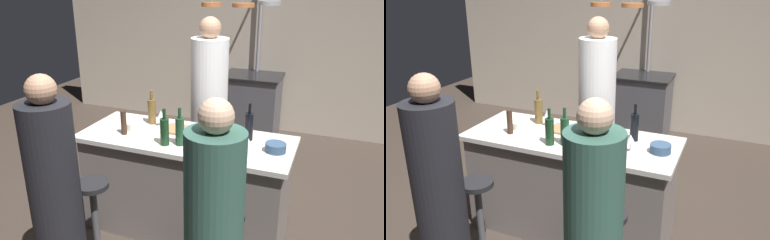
% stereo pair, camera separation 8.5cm
% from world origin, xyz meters
% --- Properties ---
extents(ground_plane, '(9.00, 9.00, 0.00)m').
position_xyz_m(ground_plane, '(0.00, 0.00, 0.00)').
color(ground_plane, '#382D26').
extents(back_wall, '(6.40, 0.16, 2.60)m').
position_xyz_m(back_wall, '(0.00, 2.85, 1.30)').
color(back_wall, '#BCAD99').
rests_on(back_wall, ground_plane).
extents(kitchen_island, '(1.80, 0.72, 0.90)m').
position_xyz_m(kitchen_island, '(0.00, 0.00, 0.45)').
color(kitchen_island, slate).
rests_on(kitchen_island, ground_plane).
extents(stove_range, '(0.80, 0.64, 0.89)m').
position_xyz_m(stove_range, '(0.00, 2.45, 0.45)').
color(stove_range, '#47474C').
rests_on(stove_range, ground_plane).
extents(chef, '(0.38, 0.38, 1.81)m').
position_xyz_m(chef, '(-0.09, 0.87, 0.84)').
color(chef, white).
rests_on(chef, ground_plane).
extents(bar_stool_left, '(0.28, 0.28, 0.68)m').
position_xyz_m(bar_stool_left, '(-0.52, -0.62, 0.38)').
color(bar_stool_left, '#4C4C51').
rests_on(bar_stool_left, ground_plane).
extents(guest_left, '(0.34, 0.34, 1.61)m').
position_xyz_m(guest_left, '(-0.54, -0.99, 0.75)').
color(guest_left, black).
rests_on(guest_left, ground_plane).
extents(overhead_pot_rack, '(0.89, 1.37, 2.17)m').
position_xyz_m(overhead_pot_rack, '(0.03, 1.94, 1.68)').
color(overhead_pot_rack, gray).
rests_on(overhead_pot_rack, ground_plane).
extents(cutting_board, '(0.32, 0.22, 0.02)m').
position_xyz_m(cutting_board, '(-0.08, 0.11, 0.91)').
color(cutting_board, '#997047').
rests_on(cutting_board, kitchen_island).
extents(pepper_mill, '(0.05, 0.05, 0.21)m').
position_xyz_m(pepper_mill, '(-0.51, -0.13, 1.01)').
color(pepper_mill, '#382319').
rests_on(pepper_mill, kitchen_island).
extents(wine_bottle_green, '(0.07, 0.07, 0.31)m').
position_xyz_m(wine_bottle_green, '(0.02, -0.16, 1.02)').
color(wine_bottle_green, '#193D23').
rests_on(wine_bottle_green, kitchen_island).
extents(wine_bottle_dark, '(0.07, 0.07, 0.31)m').
position_xyz_m(wine_bottle_dark, '(0.50, 0.14, 1.02)').
color(wine_bottle_dark, black).
rests_on(wine_bottle_dark, kitchen_island).
extents(wine_bottle_rose, '(0.07, 0.07, 0.31)m').
position_xyz_m(wine_bottle_rose, '(0.29, -0.04, 1.02)').
color(wine_bottle_rose, '#B78C8E').
rests_on(wine_bottle_rose, kitchen_island).
extents(wine_bottle_amber, '(0.07, 0.07, 0.31)m').
position_xyz_m(wine_bottle_amber, '(-0.41, 0.19, 1.02)').
color(wine_bottle_amber, brown).
rests_on(wine_bottle_amber, kitchen_island).
extents(wine_bottle_red, '(0.07, 0.07, 0.30)m').
position_xyz_m(wine_bottle_red, '(-0.09, -0.21, 1.02)').
color(wine_bottle_red, '#143319').
rests_on(wine_bottle_red, kitchen_island).
extents(wine_glass_by_chef, '(0.07, 0.07, 0.15)m').
position_xyz_m(wine_glass_by_chef, '(0.54, -0.10, 1.01)').
color(wine_glass_by_chef, silver).
rests_on(wine_glass_by_chef, kitchen_island).
extents(wine_glass_near_left_guest, '(0.07, 0.07, 0.15)m').
position_xyz_m(wine_glass_near_left_guest, '(-0.30, 0.16, 1.01)').
color(wine_glass_near_left_guest, silver).
rests_on(wine_glass_near_left_guest, kitchen_island).
extents(mixing_bowl_blue, '(0.16, 0.16, 0.07)m').
position_xyz_m(mixing_bowl_blue, '(0.75, -0.01, 0.93)').
color(mixing_bowl_blue, '#334C6B').
rests_on(mixing_bowl_blue, kitchen_island).
extents(mixing_bowl_ceramic, '(0.18, 0.18, 0.06)m').
position_xyz_m(mixing_bowl_ceramic, '(-0.51, 0.01, 0.93)').
color(mixing_bowl_ceramic, silver).
rests_on(mixing_bowl_ceramic, kitchen_island).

